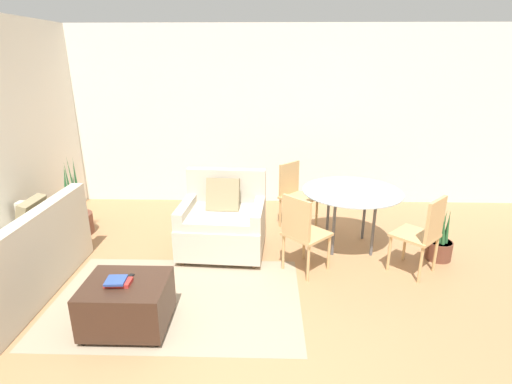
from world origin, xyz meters
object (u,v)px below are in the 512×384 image
Objects in this scene: armchair at (223,223)px; dining_chair_near_left at (302,229)px; dining_chair_far_left at (294,191)px; dining_table at (352,196)px; tv_remote_primary at (128,278)px; couch at (8,272)px; dining_chair_near_right at (424,231)px; ottoman at (127,303)px; potted_plant_small at (440,245)px; potted_plant at (76,217)px; book_stack at (118,282)px.

dining_chair_near_left is at bearing -28.50° from armchair.
dining_table is at bearing -45.00° from dining_chair_far_left.
dining_table reaches higher than tv_remote_primary.
armchair is 1.23m from dining_chair_far_left.
couch is 4.24m from dining_chair_near_right.
couch is 2.92× the size of ottoman.
ottoman is 1.08× the size of potted_plant_small.
dining_chair_near_right reaches higher than dining_table.
dining_chair_far_left is (0.91, 0.81, 0.15)m from armchair.
dining_chair_far_left reaches higher than dining_table.
dining_table is 1.34× the size of dining_chair_near_right.
dining_table is 0.93m from dining_chair_far_left.
potted_plant is 1.22× the size of dining_chair_near_left.
potted_plant_small is at bearing 22.42° from ottoman.
tv_remote_primary is 2.32m from potted_plant.
dining_table is 1.16m from potted_plant_small.
ottoman is 4.50× the size of tv_remote_primary.
potted_plant reaches higher than book_stack.
dining_chair_far_left reaches higher than couch.
armchair reaches higher than tv_remote_primary.
potted_plant_small is (1.01, -0.30, -0.50)m from dining_table.
dining_chair_far_left is at bearing 150.22° from potted_plant_small.
potted_plant reaches higher than dining_chair_far_left.
dining_chair_near_left is (0.91, -0.50, 0.15)m from armchair.
potted_plant_small is (3.26, 1.35, -0.06)m from ottoman.
potted_plant is at bearing 172.74° from potted_plant_small.
book_stack is at bearing -143.94° from dining_table.
book_stack is at bearing -148.17° from dining_chair_near_left.
book_stack is at bearing -121.16° from tv_remote_primary.
potted_plant is at bearing 167.70° from armchair.
armchair is 1.58m from tv_remote_primary.
potted_plant is at bearing 124.82° from ottoman.
dining_chair_near_left is 1.30m from dining_chair_near_right.
armchair is 2.59m from potted_plant_small.
dining_chair_near_left is at bearing -17.68° from potted_plant.
dining_chair_near_left is at bearing -135.00° from dining_table.
dining_chair_near_left is (-0.65, -0.65, -0.15)m from dining_table.
potted_plant reaches higher than dining_chair_near_right.
couch is 9.68× the size of book_stack.
tv_remote_primary is at bearing 58.84° from book_stack.
ottoman is (-0.69, -1.49, -0.13)m from armchair.
potted_plant reaches higher than dining_table.
tv_remote_primary is 0.13× the size of dining_table.
potted_plant_small reaches higher than tv_remote_primary.
armchair is 2.08m from potted_plant.
armchair is 0.95× the size of potted_plant.
book_stack is 0.24× the size of dining_chair_near_left.
couch is 13.16× the size of tv_remote_primary.
potted_plant_small is at bearing 21.53° from tv_remote_primary.
armchair is at bearing 64.52° from tv_remote_primary.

